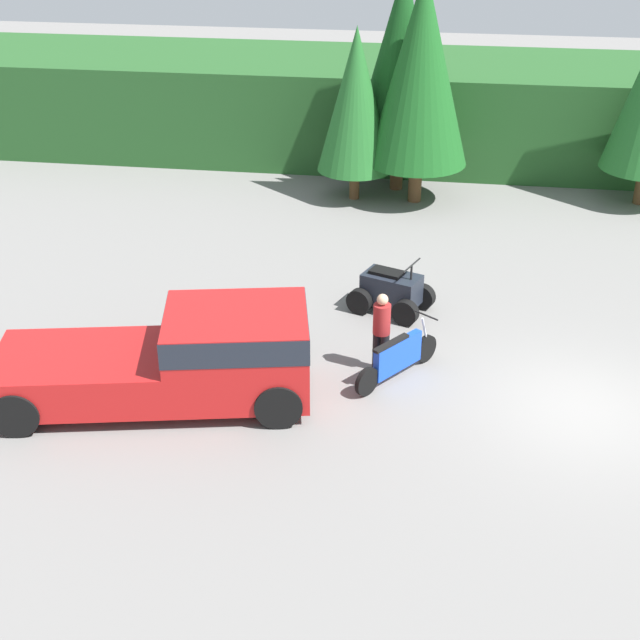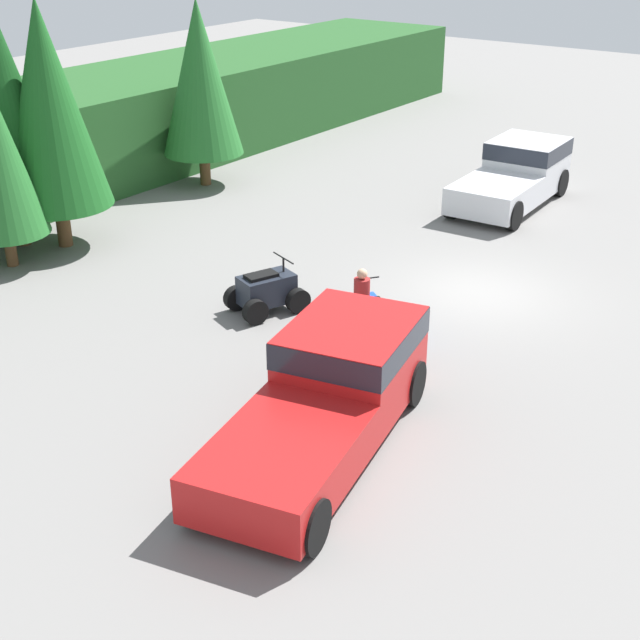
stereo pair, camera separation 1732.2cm
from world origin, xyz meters
name	(u,v)px [view 2 (the right image)]	position (x,y,z in m)	size (l,w,h in m)	color
ground_plane	(477,292)	(0.00, 0.00, 0.00)	(80.00, 80.00, 0.00)	slate
hillside_backdrop	(54,139)	(0.00, 16.00, 1.61)	(44.00, 6.00, 3.22)	#235123
tree_mid_left	(3,106)	(-4.45, 12.16, 3.95)	(2.95, 2.95, 6.71)	brown
tree_mid_right	(48,105)	(-3.81, 11.11, 3.98)	(2.98, 2.98, 6.78)	brown
tree_right	(200,78)	(2.98, 11.90, 3.62)	(2.71, 2.71, 6.16)	brown
pickup_truck_red	(330,389)	(-7.57, -0.78, 0.99)	(6.28, 3.40, 1.86)	red
pickup_truck_second	(516,172)	(7.39, 2.38, 0.99)	(5.30, 2.49, 1.86)	silver
dirt_bike	(380,319)	(-3.59, 0.65, 0.46)	(1.53, 2.02, 1.12)	black
quad_atv	(267,292)	(-3.95, 3.61, 0.50)	(2.07, 1.72, 1.28)	black
rider_person	(362,302)	(-3.96, 0.92, 0.94)	(0.49, 0.49, 1.73)	black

